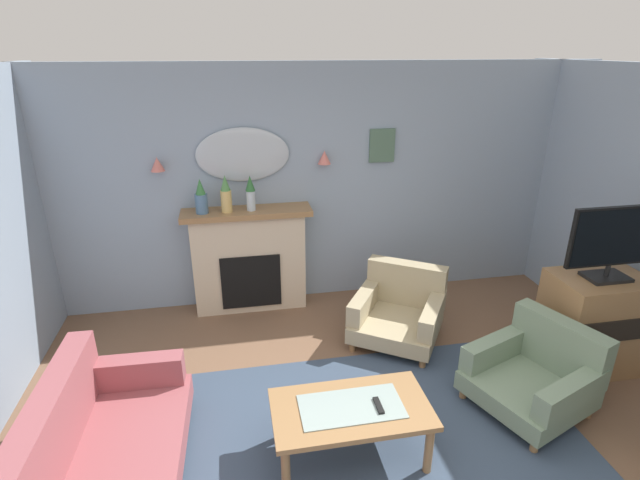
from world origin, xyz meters
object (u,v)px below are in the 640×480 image
object	(u,v)px
mantel_vase_left	(201,198)
framed_picture	(382,146)
mantel_vase_centre	(226,195)
tv_remote	(378,406)
mantel_vase_right	(250,192)
wall_mirror	(243,155)
tv_flatscreen	(615,241)
wall_sconce_right	(324,157)
floral_couch	(93,460)
wall_sconce_left	(157,164)
armchair_by_coffee_table	(400,309)
tv_cabinet	(593,322)
fireplace	(250,261)
coffee_table	(351,413)
armchair_near_fireplace	(537,372)

from	to	relation	value
mantel_vase_left	framed_picture	bearing A→B (deg)	5.27
mantel_vase_centre	tv_remote	bearing A→B (deg)	-67.55
mantel_vase_right	wall_mirror	size ratio (longest dim) A/B	0.39
tv_flatscreen	mantel_vase_right	bearing A→B (deg)	150.59
wall_sconce_right	floral_couch	world-z (taller)	wall_sconce_right
mantel_vase_left	mantel_vase_right	xyz separation A→B (m)	(0.50, 0.00, 0.03)
wall_sconce_left	tv_remote	distance (m)	3.15
armchair_by_coffee_table	mantel_vase_centre	bearing A→B (deg)	152.73
tv_cabinet	tv_flatscreen	world-z (taller)	tv_flatscreen
floral_couch	fireplace	bearing A→B (deg)	64.35
tv_flatscreen	armchair_by_coffee_table	bearing A→B (deg)	152.37
wall_mirror	tv_cabinet	bearing A→B (deg)	-31.15
wall_sconce_right	framed_picture	bearing A→B (deg)	5.27
coffee_table	tv_remote	distance (m)	0.20
mantel_vase_left	floral_couch	xyz separation A→B (m)	(-0.67, -2.30, -1.00)
framed_picture	coffee_table	bearing A→B (deg)	-110.80
tv_remote	tv_cabinet	world-z (taller)	tv_cabinet
fireplace	floral_couch	distance (m)	2.60
fireplace	mantel_vase_centre	bearing A→B (deg)	-171.94
floral_couch	armchair_near_fireplace	size ratio (longest dim) A/B	1.65
mantel_vase_right	framed_picture	distance (m)	1.51
armchair_by_coffee_table	armchair_near_fireplace	bearing A→B (deg)	-57.29
fireplace	armchair_by_coffee_table	size ratio (longest dim) A/B	1.21
tv_flatscreen	mantel_vase_left	bearing A→B (deg)	154.30
tv_flatscreen	tv_cabinet	bearing A→B (deg)	90.00
armchair_near_fireplace	fireplace	bearing A→B (deg)	136.97
wall_mirror	coffee_table	size ratio (longest dim) A/B	0.87
wall_mirror	tv_cabinet	size ratio (longest dim) A/B	1.07
wall_mirror	mantel_vase_centre	bearing A→B (deg)	-139.64
framed_picture	tv_cabinet	size ratio (longest dim) A/B	0.40
fireplace	wall_sconce_right	distance (m)	1.38
wall_sconce_left	tv_flatscreen	size ratio (longest dim) A/B	0.17
mantel_vase_left	mantel_vase_centre	xyz separation A→B (m)	(0.25, 0.00, 0.02)
coffee_table	fireplace	bearing A→B (deg)	103.94
mantel_vase_centre	wall_mirror	size ratio (longest dim) A/B	0.40
mantel_vase_centre	wall_sconce_right	xyz separation A→B (m)	(1.05, 0.12, 0.32)
coffee_table	wall_mirror	bearing A→B (deg)	103.16
framed_picture	wall_sconce_left	bearing A→B (deg)	-178.54
mantel_vase_centre	framed_picture	bearing A→B (deg)	6.04
coffee_table	floral_couch	world-z (taller)	floral_couch
wall_sconce_left	floral_couch	world-z (taller)	wall_sconce_left
framed_picture	tv_flatscreen	size ratio (longest dim) A/B	0.43
fireplace	floral_couch	world-z (taller)	fireplace
armchair_near_fireplace	armchair_by_coffee_table	world-z (taller)	same
mantel_vase_right	wall_sconce_left	size ratio (longest dim) A/B	2.64
armchair_by_coffee_table	tv_cabinet	world-z (taller)	tv_cabinet
coffee_table	tv_remote	size ratio (longest dim) A/B	6.88
fireplace	tv_flatscreen	size ratio (longest dim) A/B	1.62
mantel_vase_right	tv_cabinet	xyz separation A→B (m)	(2.92, -1.62, -0.90)
mantel_vase_left	armchair_near_fireplace	bearing A→B (deg)	-37.35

